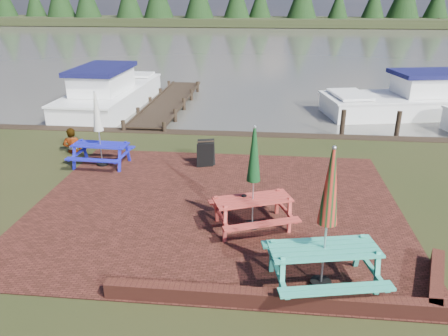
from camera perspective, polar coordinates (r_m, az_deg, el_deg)
ground at (r=10.01m, az=-1.73°, el=-7.64°), size 120.00×120.00×0.00m
paving at (r=10.88m, az=-1.05°, el=-5.00°), size 9.00×7.50×0.02m
brick_wall at (r=7.90m, az=12.07°, el=-15.97°), size 6.21×1.79×0.30m
water at (r=45.90m, az=4.52°, el=15.76°), size 120.00×60.00×0.02m
far_treeline at (r=74.65m, az=5.29°, el=20.64°), size 120.00×10.00×8.10m
picnic_table_teal at (r=7.86m, az=13.04°, el=-9.36°), size 2.22×2.05×2.66m
picnic_table_red at (r=9.61m, az=3.80°, el=-3.42°), size 2.13×2.02×2.36m
picnic_table_blue at (r=13.65m, az=-15.90°, el=3.46°), size 1.72×1.54×2.28m
chalkboard at (r=13.15m, az=-2.39°, el=1.87°), size 0.54×0.61×0.82m
jetty at (r=21.00m, az=-7.28°, el=8.53°), size 1.76×9.08×1.00m
boat_jetty at (r=21.43m, az=-14.63°, el=9.27°), size 2.87×7.93×2.28m
boat_near at (r=21.45m, az=23.83°, el=8.00°), size 8.22×4.20×2.12m
person at (r=15.15m, az=-19.49°, el=4.89°), size 0.67×0.52×1.63m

